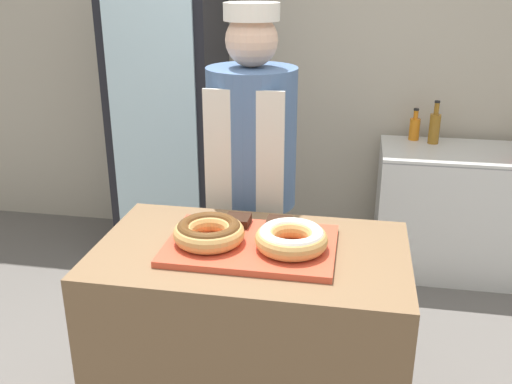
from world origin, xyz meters
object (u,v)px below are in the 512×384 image
(brownie_back_right, at_px, (279,223))
(chest_freezer, at_px, (463,211))
(baker_person, at_px, (252,188))
(beverage_fridge, at_px, (171,120))
(bottle_amber, at_px, (435,127))
(bottle_orange, at_px, (415,128))
(donut_light_glaze, at_px, (291,238))
(donut_chocolate_glaze, at_px, (209,231))
(brownie_back_left, at_px, (238,220))
(serving_tray, at_px, (251,245))

(brownie_back_right, bearing_deg, chest_freezer, 58.63)
(baker_person, bearing_deg, brownie_back_right, -67.70)
(baker_person, bearing_deg, beverage_fridge, 124.24)
(baker_person, relative_size, bottle_amber, 6.24)
(bottle_amber, relative_size, bottle_orange, 1.33)
(donut_light_glaze, distance_m, chest_freezer, 2.07)
(brownie_back_right, distance_m, bottle_amber, 1.89)
(donut_chocolate_glaze, height_order, chest_freezer, donut_chocolate_glaze)
(donut_chocolate_glaze, bearing_deg, brownie_back_left, 68.40)
(chest_freezer, bearing_deg, donut_light_glaze, -117.10)
(donut_light_glaze, height_order, brownie_back_right, donut_light_glaze)
(bottle_amber, bearing_deg, chest_freezer, -31.45)
(donut_light_glaze, bearing_deg, chest_freezer, 62.90)
(donut_light_glaze, bearing_deg, bottle_amber, 70.17)
(chest_freezer, bearing_deg, serving_tray, -121.13)
(donut_chocolate_glaze, relative_size, beverage_fridge, 0.14)
(serving_tray, bearing_deg, bottle_amber, 66.05)
(brownie_back_left, bearing_deg, donut_light_glaze, -37.19)
(brownie_back_left, xyz_separation_m, beverage_fridge, (-0.80, 1.59, -0.02))
(serving_tray, height_order, bottle_amber, bottle_amber)
(brownie_back_left, bearing_deg, chest_freezer, 54.65)
(donut_light_glaze, bearing_deg, baker_person, 112.11)
(baker_person, bearing_deg, bottle_orange, 57.80)
(chest_freezer, bearing_deg, bottle_amber, 148.55)
(brownie_back_right, distance_m, chest_freezer, 1.95)
(donut_light_glaze, xyz_separation_m, bottle_amber, (0.69, 1.91, -0.06))
(serving_tray, distance_m, brownie_back_left, 0.17)
(beverage_fridge, distance_m, bottle_orange, 1.61)
(brownie_back_left, distance_m, brownie_back_right, 0.16)
(donut_light_glaze, distance_m, baker_person, 0.70)
(beverage_fridge, height_order, chest_freezer, beverage_fridge)
(brownie_back_right, distance_m, bottle_orange, 1.91)
(brownie_back_right, bearing_deg, serving_tray, -118.36)
(chest_freezer, relative_size, bottle_amber, 3.93)
(serving_tray, height_order, brownie_back_right, brownie_back_right)
(baker_person, height_order, bottle_amber, baker_person)
(donut_chocolate_glaze, distance_m, brownie_back_right, 0.29)
(beverage_fridge, relative_size, bottle_orange, 8.94)
(donut_light_glaze, xyz_separation_m, bottle_orange, (0.57, 1.97, -0.09))
(donut_chocolate_glaze, relative_size, baker_person, 0.15)
(bottle_orange, bearing_deg, brownie_back_left, -113.94)
(chest_freezer, bearing_deg, brownie_back_right, -121.37)
(serving_tray, height_order, brownie_back_left, brownie_back_left)
(chest_freezer, height_order, bottle_orange, bottle_orange)
(beverage_fridge, height_order, bottle_amber, beverage_fridge)
(baker_person, xyz_separation_m, beverage_fridge, (-0.76, 1.12, 0.02))
(baker_person, xyz_separation_m, bottle_amber, (0.95, 1.26, 0.02))
(serving_tray, relative_size, brownie_back_right, 6.53)
(donut_chocolate_glaze, bearing_deg, serving_tray, 9.67)
(beverage_fridge, bearing_deg, bottle_orange, 7.36)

